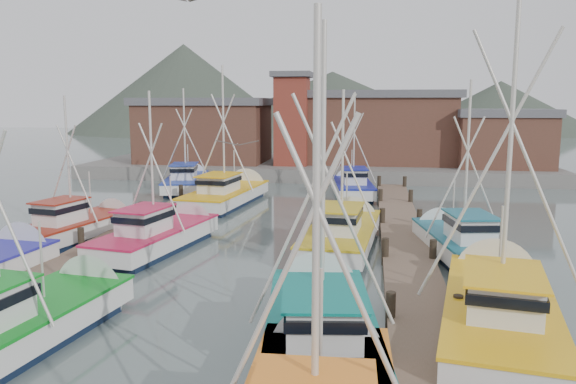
# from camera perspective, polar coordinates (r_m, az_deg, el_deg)

# --- Properties ---
(ground) EXTENTS (260.00, 260.00, 0.00)m
(ground) POSITION_cam_1_polar(r_m,az_deg,el_deg) (20.72, -6.98, -10.59)
(ground) COLOR #495856
(ground) RESTS_ON ground
(dock_left) EXTENTS (2.30, 46.00, 1.50)m
(dock_left) POSITION_cam_1_polar(r_m,az_deg,el_deg) (26.79, -19.31, -6.02)
(dock_left) COLOR brown
(dock_left) RESTS_ON ground
(dock_right) EXTENTS (2.30, 46.00, 1.50)m
(dock_right) POSITION_cam_1_polar(r_m,az_deg,el_deg) (23.87, 12.30, -7.54)
(dock_right) COLOR brown
(dock_right) RESTS_ON ground
(quay) EXTENTS (44.00, 16.00, 1.20)m
(quay) POSITION_cam_1_polar(r_m,az_deg,el_deg) (56.40, 2.99, 2.58)
(quay) COLOR slate
(quay) RESTS_ON ground
(shed_left) EXTENTS (12.72, 8.48, 6.20)m
(shed_left) POSITION_cam_1_polar(r_m,az_deg,el_deg) (56.26, -8.47, 6.29)
(shed_left) COLOR brown
(shed_left) RESTS_ON quay
(shed_center) EXTENTS (14.84, 9.54, 6.90)m
(shed_center) POSITION_cam_1_polar(r_m,az_deg,el_deg) (55.84, 9.20, 6.62)
(shed_center) COLOR brown
(shed_center) RESTS_ON quay
(shed_right) EXTENTS (8.48, 6.36, 5.20)m
(shed_right) POSITION_cam_1_polar(r_m,az_deg,el_deg) (54.17, 20.98, 5.16)
(shed_right) COLOR brown
(shed_right) RESTS_ON quay
(lookout_tower) EXTENTS (3.60, 3.60, 8.50)m
(lookout_tower) POSITION_cam_1_polar(r_m,az_deg,el_deg) (52.32, 0.41, 7.52)
(lookout_tower) COLOR maroon
(lookout_tower) RESTS_ON quay
(distant_hills) EXTENTS (175.00, 140.00, 42.00)m
(distant_hills) POSITION_cam_1_polar(r_m,az_deg,el_deg) (142.70, 1.14, 6.25)
(distant_hills) COLOR #3A4439
(distant_hills) RESTS_ON ground
(boat_4) EXTENTS (3.99, 9.31, 8.55)m
(boat_4) POSITION_cam_1_polar(r_m,az_deg,el_deg) (18.24, -25.44, -11.94)
(boat_4) COLOR #101C35
(boat_4) RESTS_ON ground
(boat_5) EXTENTS (4.07, 9.80, 9.83)m
(boat_5) POSITION_cam_1_polar(r_m,az_deg,el_deg) (16.42, 3.32, -13.36)
(boat_5) COLOR #101C35
(boat_5) RESTS_ON ground
(boat_7) EXTENTS (4.82, 10.29, 12.24)m
(boat_7) POSITION_cam_1_polar(r_m,az_deg,el_deg) (19.01, 20.63, -10.72)
(boat_7) COLOR #101C35
(boat_7) RESTS_ON ground
(boat_8) EXTENTS (4.04, 8.80, 8.17)m
(boat_8) POSITION_cam_1_polar(r_m,az_deg,el_deg) (27.67, -12.68, -4.26)
(boat_8) COLOR #101C35
(boat_8) RESTS_ON ground
(boat_9) EXTENTS (3.74, 9.70, 8.39)m
(boat_9) POSITION_cam_1_polar(r_m,az_deg,el_deg) (27.57, 5.65, -4.13)
(boat_9) COLOR #101C35
(boat_9) RESTS_ON ground
(boat_10) EXTENTS (3.91, 8.29, 7.90)m
(boat_10) POSITION_cam_1_polar(r_m,az_deg,el_deg) (30.79, -20.32, -3.26)
(boat_10) COLOR #101C35
(boat_10) RESTS_ON ground
(boat_11) EXTENTS (3.93, 8.58, 8.58)m
(boat_11) POSITION_cam_1_polar(r_m,az_deg,el_deg) (26.76, 16.90, -4.88)
(boat_11) COLOR #101C35
(boat_11) RESTS_ON ground
(boat_12) EXTENTS (4.33, 10.50, 10.36)m
(boat_12) POSITION_cam_1_polar(r_m,az_deg,el_deg) (39.26, -6.03, -0.17)
(boat_12) COLOR #101C35
(boat_12) RESTS_ON ground
(boat_13) EXTENTS (3.55, 8.62, 8.40)m
(boat_13) POSITION_cam_1_polar(r_m,az_deg,el_deg) (42.76, 6.56, 0.56)
(boat_13) COLOR #101C35
(boat_13) RESTS_ON ground
(boat_14) EXTENTS (4.56, 9.53, 8.85)m
(boat_14) POSITION_cam_1_polar(r_m,az_deg,el_deg) (46.08, -10.22, 1.09)
(boat_14) COLOR #101C35
(boat_14) RESTS_ON ground
(gull_far) EXTENTS (1.55, 0.64, 0.24)m
(gull_far) POSITION_cam_1_polar(r_m,az_deg,el_deg) (20.08, -5.16, 4.92)
(gull_far) COLOR gray
(gull_far) RESTS_ON ground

